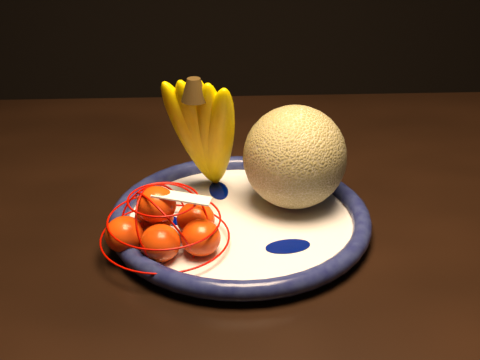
{
  "coord_description": "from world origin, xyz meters",
  "views": [
    {
      "loc": [
        0.09,
        -0.84,
        1.19
      ],
      "look_at": [
        0.11,
        -0.05,
        0.77
      ],
      "focal_mm": 50.0,
      "sensor_mm": 36.0,
      "label": 1
    }
  ],
  "objects_px": {
    "fruit_bowl": "(240,220)",
    "banana_bunch": "(205,129)",
    "dining_table": "(228,236)",
    "cantaloupe": "(295,157)",
    "mandarin_bag": "(165,226)"
  },
  "relations": [
    {
      "from": "cantaloupe",
      "to": "mandarin_bag",
      "type": "bearing_deg",
      "value": -148.54
    },
    {
      "from": "mandarin_bag",
      "to": "dining_table",
      "type": "bearing_deg",
      "value": 63.33
    },
    {
      "from": "banana_bunch",
      "to": "mandarin_bag",
      "type": "distance_m",
      "value": 0.16
    },
    {
      "from": "fruit_bowl",
      "to": "cantaloupe",
      "type": "height_order",
      "value": "cantaloupe"
    },
    {
      "from": "fruit_bowl",
      "to": "mandarin_bag",
      "type": "height_order",
      "value": "mandarin_bag"
    },
    {
      "from": "dining_table",
      "to": "cantaloupe",
      "type": "xyz_separation_m",
      "value": [
        0.09,
        -0.05,
        0.16
      ]
    },
    {
      "from": "dining_table",
      "to": "fruit_bowl",
      "type": "xyz_separation_m",
      "value": [
        0.02,
        -0.1,
        0.09
      ]
    },
    {
      "from": "cantaloupe",
      "to": "fruit_bowl",
      "type": "bearing_deg",
      "value": -148.97
    },
    {
      "from": "banana_bunch",
      "to": "mandarin_bag",
      "type": "xyz_separation_m",
      "value": [
        -0.05,
        -0.14,
        -0.07
      ]
    },
    {
      "from": "fruit_bowl",
      "to": "banana_bunch",
      "type": "bearing_deg",
      "value": 121.16
    },
    {
      "from": "fruit_bowl",
      "to": "mandarin_bag",
      "type": "bearing_deg",
      "value": -148.2
    },
    {
      "from": "cantaloupe",
      "to": "banana_bunch",
      "type": "bearing_deg",
      "value": 166.06
    },
    {
      "from": "fruit_bowl",
      "to": "banana_bunch",
      "type": "relative_size",
      "value": 1.75
    },
    {
      "from": "fruit_bowl",
      "to": "cantaloupe",
      "type": "xyz_separation_m",
      "value": [
        0.08,
        0.05,
        0.07
      ]
    },
    {
      "from": "fruit_bowl",
      "to": "dining_table",
      "type": "bearing_deg",
      "value": 99.09
    }
  ]
}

